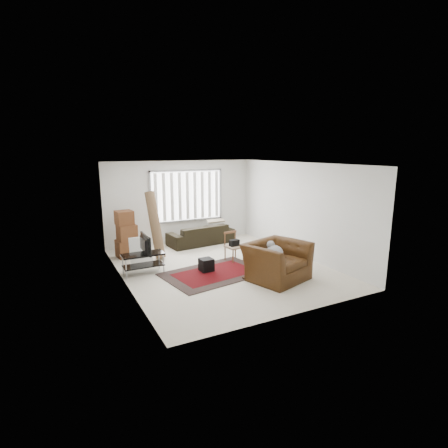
% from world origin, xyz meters
% --- Properties ---
extents(room, '(6.00, 6.02, 2.71)m').
position_xyz_m(room, '(0.03, 0.51, 1.76)').
color(room, beige).
rests_on(room, ground).
extents(persian_rug, '(2.68, 2.00, 0.02)m').
position_xyz_m(persian_rug, '(-0.38, -0.32, 0.01)').
color(persian_rug, black).
rests_on(persian_rug, ground).
extents(tv_stand, '(1.03, 0.46, 0.51)m').
position_xyz_m(tv_stand, '(-1.95, 0.53, 0.37)').
color(tv_stand, black).
rests_on(tv_stand, ground).
extents(tv, '(0.11, 0.83, 0.48)m').
position_xyz_m(tv, '(-1.95, 0.53, 0.75)').
color(tv, black).
rests_on(tv, tv_stand).
extents(subwoofer, '(0.33, 0.33, 0.32)m').
position_xyz_m(subwoofer, '(-0.49, -0.07, 0.18)').
color(subwoofer, black).
rests_on(subwoofer, persian_rug).
extents(moving_boxes, '(0.61, 0.57, 1.35)m').
position_xyz_m(moving_boxes, '(-2.01, 2.12, 0.63)').
color(moving_boxes, brown).
rests_on(moving_boxes, ground).
extents(white_flatpack, '(0.59, 0.19, 0.75)m').
position_xyz_m(white_flatpack, '(-1.82, 1.26, 0.38)').
color(white_flatpack, silver).
rests_on(white_flatpack, ground).
extents(rolled_rug, '(0.45, 0.83, 1.90)m').
position_xyz_m(rolled_rug, '(-1.27, 1.72, 0.95)').
color(rolled_rug, brown).
rests_on(rolled_rug, ground).
extents(sofa, '(2.25, 1.15, 0.83)m').
position_xyz_m(sofa, '(0.46, 2.45, 0.42)').
color(sofa, black).
rests_on(sofa, ground).
extents(side_chair, '(0.49, 0.49, 0.81)m').
position_xyz_m(side_chair, '(0.56, 0.40, 0.45)').
color(side_chair, '#8E755D').
rests_on(side_chair, ground).
extents(armchair, '(1.66, 1.54, 1.02)m').
position_xyz_m(armchair, '(0.77, -1.33, 0.51)').
color(armchair, '#3D220C').
rests_on(armchair, ground).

